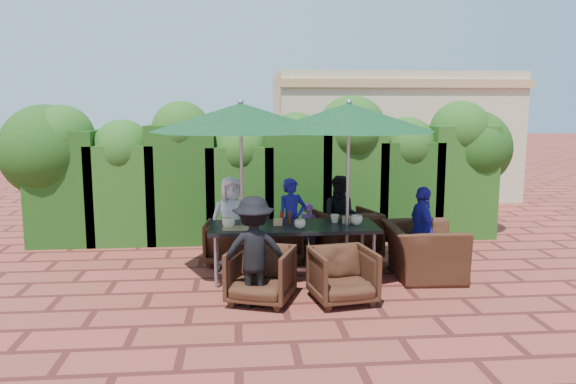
{
  "coord_description": "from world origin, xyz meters",
  "views": [
    {
      "loc": [
        -0.55,
        -7.59,
        2.37
      ],
      "look_at": [
        0.19,
        0.4,
        1.14
      ],
      "focal_mm": 35.0,
      "sensor_mm": 36.0,
      "label": 1
    }
  ],
  "objects": [
    {
      "name": "adult_far_left",
      "position": [
        -0.64,
        0.81,
        0.66
      ],
      "size": [
        0.72,
        0.51,
        1.32
      ],
      "primitive_type": "imported",
      "rotation": [
        0.0,
        0.0,
        0.19
      ],
      "color": "silver",
      "rests_on": "ground"
    },
    {
      "name": "serving_tray",
      "position": [
        -0.57,
        -0.24,
        0.76
      ],
      "size": [
        0.35,
        0.25,
        0.02
      ],
      "primitive_type": "cube",
      "color": "tan",
      "rests_on": "dining_table"
    },
    {
      "name": "sauce_bottle",
      "position": [
        0.17,
        0.03,
        0.83
      ],
      "size": [
        0.04,
        0.04,
        0.17
      ],
      "primitive_type": "cylinder",
      "color": "#4C230C",
      "rests_on": "dining_table"
    },
    {
      "name": "cup_e",
      "position": [
        1.09,
        -0.12,
        0.81
      ],
      "size": [
        0.16,
        0.16,
        0.13
      ],
      "primitive_type": "imported",
      "color": "beige",
      "rests_on": "dining_table"
    },
    {
      "name": "cup_b",
      "position": [
        -0.45,
        0.07,
        0.81
      ],
      "size": [
        0.13,
        0.13,
        0.12
      ],
      "primitive_type": "imported",
      "color": "beige",
      "rests_on": "dining_table"
    },
    {
      "name": "pedestrian_b",
      "position": [
        2.63,
        4.41,
        0.9
      ],
      "size": [
        0.94,
        0.66,
        1.79
      ],
      "primitive_type": "imported",
      "rotation": [
        0.0,
        0.0,
        2.98
      ],
      "color": "#C14487",
      "rests_on": "ground"
    },
    {
      "name": "cup_c",
      "position": [
        0.28,
        -0.29,
        0.81
      ],
      "size": [
        0.15,
        0.15,
        0.12
      ],
      "primitive_type": "imported",
      "color": "beige",
      "rests_on": "dining_table"
    },
    {
      "name": "child_left",
      "position": [
        -0.19,
        1.06,
        0.4
      ],
      "size": [
        0.35,
        0.32,
        0.8
      ],
      "primitive_type": "imported",
      "rotation": [
        0.0,
        0.0,
        -0.32
      ],
      "color": "#C14487",
      "rests_on": "ground"
    },
    {
      "name": "number_block_left",
      "position": [
        0.0,
        -0.08,
        0.8
      ],
      "size": [
        0.12,
        0.06,
        0.1
      ],
      "primitive_type": "cube",
      "color": "tan",
      "rests_on": "dining_table"
    },
    {
      "name": "cup_a",
      "position": [
        -0.67,
        -0.18,
        0.82
      ],
      "size": [
        0.18,
        0.18,
        0.14
      ],
      "primitive_type": "imported",
      "color": "beige",
      "rests_on": "dining_table"
    },
    {
      "name": "umbrella_left",
      "position": [
        -0.49,
        -0.03,
        2.21
      ],
      "size": [
        2.46,
        2.46,
        2.46
      ],
      "color": "gray",
      "rests_on": "ground"
    },
    {
      "name": "ketchup_bottle",
      "position": [
        0.07,
        0.01,
        0.83
      ],
      "size": [
        0.04,
        0.04,
        0.17
      ],
      "primitive_type": "cylinder",
      "color": "#B20C0A",
      "rests_on": "dining_table"
    },
    {
      "name": "chair_near_left",
      "position": [
        -0.28,
        -1.02,
        0.37
      ],
      "size": [
        0.91,
        0.89,
        0.75
      ],
      "primitive_type": "imported",
      "rotation": [
        0.0,
        0.0,
        -0.34
      ],
      "color": "black",
      "rests_on": "ground"
    },
    {
      "name": "adult_far_mid",
      "position": [
        0.29,
        0.86,
        0.64
      ],
      "size": [
        0.56,
        0.5,
        1.28
      ],
      "primitive_type": "imported",
      "rotation": [
        0.0,
        0.0,
        0.33
      ],
      "color": "#201B93",
      "rests_on": "ground"
    },
    {
      "name": "umbrella_right",
      "position": [
        0.96,
        -0.12,
        2.21
      ],
      "size": [
        2.39,
        2.39,
        2.46
      ],
      "color": "gray",
      "rests_on": "ground"
    },
    {
      "name": "chair_far_right",
      "position": [
        1.15,
        0.78,
        0.43
      ],
      "size": [
        1.03,
        1.0,
        0.87
      ],
      "primitive_type": "imported",
      "rotation": [
        0.0,
        0.0,
        3.43
      ],
      "color": "black",
      "rests_on": "ground"
    },
    {
      "name": "number_block_right",
      "position": [
        0.97,
        -0.03,
        0.8
      ],
      "size": [
        0.12,
        0.06,
        0.1
      ],
      "primitive_type": "cube",
      "color": "tan",
      "rests_on": "dining_table"
    },
    {
      "name": "adult_end_right",
      "position": [
        2.03,
        -0.1,
        0.63
      ],
      "size": [
        0.4,
        0.76,
        1.26
      ],
      "primitive_type": "imported",
      "rotation": [
        0.0,
        0.0,
        1.61
      ],
      "color": "#201B93",
      "rests_on": "ground"
    },
    {
      "name": "building",
      "position": [
        3.5,
        6.99,
        1.61
      ],
      "size": [
        6.2,
        3.08,
        3.2
      ],
      "color": "beige",
      "rests_on": "ground"
    },
    {
      "name": "chair_near_right",
      "position": [
        0.72,
        -1.1,
        0.37
      ],
      "size": [
        0.82,
        0.78,
        0.73
      ],
      "primitive_type": "imported",
      "rotation": [
        0.0,
        0.0,
        0.18
      ],
      "color": "black",
      "rests_on": "ground"
    },
    {
      "name": "pedestrian_a",
      "position": [
        1.31,
        4.13,
        0.96
      ],
      "size": [
        1.83,
        0.76,
        1.92
      ],
      "primitive_type": "imported",
      "rotation": [
        0.0,
        0.0,
        3.07
      ],
      "color": "#238225",
      "rests_on": "ground"
    },
    {
      "name": "hedge_wall",
      "position": [
        -0.09,
        2.32,
        1.34
      ],
      "size": [
        9.1,
        1.6,
        2.56
      ],
      "color": "#1A3A0F",
      "rests_on": "ground"
    },
    {
      "name": "cup_d",
      "position": [
        0.81,
        0.03,
        0.81
      ],
      "size": [
        0.12,
        0.12,
        0.12
      ],
      "primitive_type": "imported",
      "color": "beige",
      "rests_on": "dining_table"
    },
    {
      "name": "adult_far_right",
      "position": [
        1.05,
        0.77,
        0.66
      ],
      "size": [
        0.69,
        0.49,
        1.32
      ],
      "primitive_type": "imported",
      "rotation": [
        0.0,
        0.0,
        -0.17
      ],
      "color": "black",
      "rests_on": "ground"
    },
    {
      "name": "chair_far_mid",
      "position": [
        0.19,
        0.95,
        0.35
      ],
      "size": [
        0.8,
        0.77,
        0.7
      ],
      "primitive_type": "imported",
      "rotation": [
        0.0,
        0.0,
        2.93
      ],
      "color": "black",
      "rests_on": "ground"
    },
    {
      "name": "adult_near_left",
      "position": [
        -0.36,
        -1.12,
        0.66
      ],
      "size": [
        0.86,
        0.42,
        1.33
      ],
      "primitive_type": "imported",
      "rotation": [
        0.0,
        0.0,
        3.18
      ],
      "color": "black",
      "rests_on": "ground"
    },
    {
      "name": "chair_end_right",
      "position": [
        2.02,
        -0.19,
        0.49
      ],
      "size": [
        0.79,
        1.16,
        0.98
      ],
      "primitive_type": "imported",
      "rotation": [
        0.0,
        0.0,
        1.52
      ],
      "color": "black",
      "rests_on": "ground"
    },
    {
      "name": "chair_far_left",
      "position": [
        -0.69,
        0.78,
        0.36
      ],
      "size": [
        0.75,
        0.71,
        0.72
      ],
      "primitive_type": "imported",
      "rotation": [
        0.0,
        0.0,
        3.05
      ],
      "color": "black",
      "rests_on": "ground"
    },
    {
      "name": "child_right",
      "position": [
        0.57,
        0.99,
        0.43
      ],
      "size": [
        0.35,
        0.31,
        0.87
      ],
      "primitive_type": "imported",
      "rotation": [
        0.0,
        0.0,
        -0.19
      ],
      "color": "#A954B8",
      "rests_on": "ground"
    },
    {
      "name": "dining_table",
      "position": [
        0.21,
        -0.08,
        0.67
      ],
      "size": [
        2.3,
        0.9,
        0.75
      ],
      "color": "black",
      "rests_on": "ground"
    },
    {
      "name": "ground",
      "position": [
        0.0,
        0.0,
        0.0
      ],
      "size": [
        80.0,
        80.0,
        0.0
      ],
      "primitive_type": "plane",
      "color": "maroon",
      "rests_on": "ground"
    },
    {
      "name": "pedestrian_c",
      "position": [
        3.35,
        4.29,
        0.93
      ],
      "size": [
        1.3,
        0.86,
        1.87
      ],
      "primitive_type": "imported",
      "rotation": [
        0.0,
        0.0,
        2.86
      ],
      "color": "gray",
      "rests_on": "ground"
    }
  ]
}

